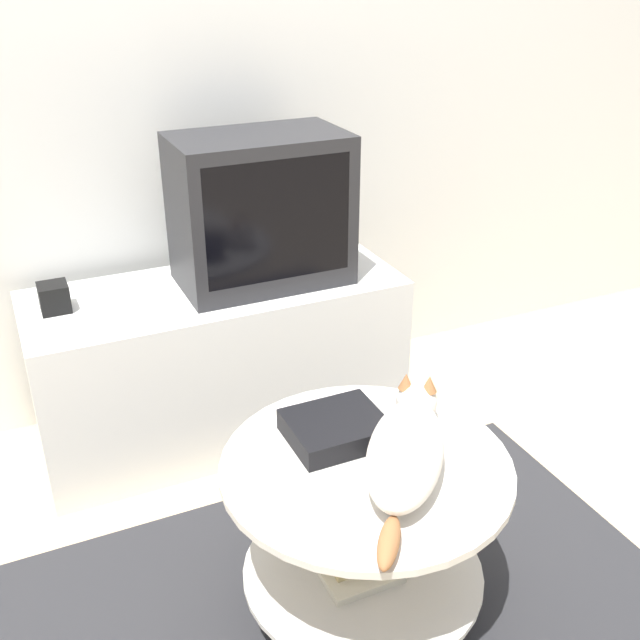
{
  "coord_description": "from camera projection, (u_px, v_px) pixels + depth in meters",
  "views": [
    {
      "loc": [
        -0.58,
        -1.14,
        1.46
      ],
      "look_at": [
        0.13,
        0.42,
        0.6
      ],
      "focal_mm": 42.0,
      "sensor_mm": 36.0,
      "label": 1
    }
  ],
  "objects": [
    {
      "name": "ground_plane",
      "position": [
        342.0,
        624.0,
        1.79
      ],
      "size": [
        12.0,
        12.0,
        0.0
      ],
      "primitive_type": "plane",
      "color": "tan"
    },
    {
      "name": "wall_back",
      "position": [
        166.0,
        6.0,
        2.2
      ],
      "size": [
        8.0,
        0.05,
        2.6
      ],
      "color": "silver",
      "rests_on": "ground_plane"
    },
    {
      "name": "rug",
      "position": [
        342.0,
        622.0,
        1.79
      ],
      "size": [
        1.65,
        1.05,
        0.02
      ],
      "color": "#28282B",
      "rests_on": "ground_plane"
    },
    {
      "name": "tv_stand",
      "position": [
        220.0,
        361.0,
        2.41
      ],
      "size": [
        1.15,
        0.45,
        0.52
      ],
      "color": "silver",
      "rests_on": "ground_plane"
    },
    {
      "name": "tv",
      "position": [
        261.0,
        210.0,
        2.24
      ],
      "size": [
        0.51,
        0.31,
        0.45
      ],
      "color": "#232326",
      "rests_on": "tv_stand"
    },
    {
      "name": "speaker",
      "position": [
        54.0,
        298.0,
        2.13
      ],
      "size": [
        0.08,
        0.08,
        0.08
      ],
      "color": "black",
      "rests_on": "tv_stand"
    },
    {
      "name": "coffee_table",
      "position": [
        364.0,
        520.0,
        1.7
      ],
      "size": [
        0.64,
        0.64,
        0.43
      ],
      "color": "#B2B2B7",
      "rests_on": "rug"
    },
    {
      "name": "dvd_box",
      "position": [
        336.0,
        428.0,
        1.7
      ],
      "size": [
        0.22,
        0.18,
        0.05
      ],
      "color": "black",
      "rests_on": "coffee_table"
    },
    {
      "name": "cat",
      "position": [
        407.0,
        448.0,
        1.58
      ],
      "size": [
        0.38,
        0.47,
        0.12
      ],
      "rotation": [
        0.0,
        0.0,
        0.92
      ],
      "color": "silver",
      "rests_on": "coffee_table"
    }
  ]
}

